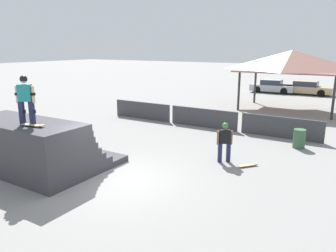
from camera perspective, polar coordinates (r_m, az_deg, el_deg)
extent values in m
plane|color=gray|center=(11.38, -8.89, -9.32)|extent=(160.00, 160.00, 0.00)
cube|color=#38383D|center=(13.49, -20.13, -5.76)|extent=(4.82, 3.80, 0.23)
cube|color=#38383D|center=(13.16, -21.76, -5.31)|extent=(4.82, 2.89, 0.23)
cube|color=#38383D|center=(13.00, -22.43, -4.52)|extent=(4.82, 2.56, 0.23)
cube|color=#38383D|center=(12.87, -22.93, -3.64)|extent=(4.82, 2.33, 0.23)
cube|color=#38383D|center=(12.76, -23.32, -2.72)|extent=(4.82, 2.17, 0.23)
cube|color=#38383D|center=(12.67, -23.63, -1.76)|extent=(4.82, 2.06, 0.23)
cube|color=#38383D|center=(12.60, -23.87, -0.76)|extent=(4.82, 1.98, 0.23)
cube|color=#38383D|center=(12.53, -24.06, 0.25)|extent=(4.82, 1.93, 0.23)
cylinder|color=silver|center=(13.06, -20.68, 1.44)|extent=(4.72, 0.07, 0.07)
cube|color=#1E2347|center=(11.69, -22.59, 2.07)|extent=(0.20, 0.20, 0.79)
cube|color=black|center=(11.71, -22.55, 2.32)|extent=(0.23, 0.20, 0.11)
cube|color=#1E2347|center=(11.84, -24.09, 2.06)|extent=(0.20, 0.20, 0.79)
cube|color=black|center=(11.86, -24.05, 2.31)|extent=(0.23, 0.20, 0.11)
cube|color=teal|center=(11.66, -23.66, 5.30)|extent=(0.48, 0.39, 0.56)
cylinder|color=beige|center=(11.55, -22.46, 5.12)|extent=(0.14, 0.14, 0.56)
cylinder|color=black|center=(11.55, -22.46, 5.17)|extent=(0.21, 0.21, 0.08)
cylinder|color=beige|center=(11.79, -24.79, 5.05)|extent=(0.14, 0.14, 0.56)
cylinder|color=black|center=(11.79, -24.80, 5.10)|extent=(0.21, 0.21, 0.08)
sphere|color=beige|center=(11.62, -23.85, 7.34)|extent=(0.22, 0.22, 0.22)
sphere|color=black|center=(11.61, -23.87, 7.48)|extent=(0.24, 0.24, 0.24)
cylinder|color=blue|center=(11.38, -21.32, 0.00)|extent=(0.06, 0.04, 0.05)
cylinder|color=blue|center=(11.28, -21.77, -0.16)|extent=(0.06, 0.04, 0.05)
cylinder|color=blue|center=(11.71, -23.21, 0.19)|extent=(0.06, 0.04, 0.05)
cylinder|color=blue|center=(11.61, -23.67, 0.04)|extent=(0.06, 0.04, 0.05)
cube|color=tan|center=(11.49, -22.52, 0.18)|extent=(0.84, 0.37, 0.02)
cube|color=tan|center=(11.24, -21.09, 0.13)|extent=(0.14, 0.22, 0.02)
cube|color=#1E2347|center=(12.96, 9.02, -4.62)|extent=(0.20, 0.20, 0.76)
cube|color=#1E2347|center=(13.04, 10.46, -4.57)|extent=(0.20, 0.20, 0.76)
cube|color=black|center=(12.82, 9.86, -1.82)|extent=(0.46, 0.41, 0.54)
cylinder|color=brown|center=(12.77, 8.73, -2.03)|extent=(0.14, 0.14, 0.54)
cylinder|color=brown|center=(12.89, 10.97, -1.97)|extent=(0.14, 0.14, 0.54)
sphere|color=brown|center=(12.71, 9.93, -0.04)|extent=(0.21, 0.21, 0.21)
sphere|color=#337F33|center=(12.71, 9.94, 0.07)|extent=(0.24, 0.24, 0.24)
cylinder|color=red|center=(13.00, 14.39, -6.50)|extent=(0.06, 0.06, 0.05)
cylinder|color=red|center=(12.89, 14.73, -6.70)|extent=(0.06, 0.06, 0.05)
cylinder|color=red|center=(12.75, 12.60, -6.81)|extent=(0.06, 0.06, 0.05)
cylinder|color=red|center=(12.64, 12.94, -7.01)|extent=(0.06, 0.06, 0.05)
cube|color=tan|center=(12.80, 13.68, -6.61)|extent=(0.64, 0.73, 0.02)
cube|color=tan|center=(12.99, 15.00, -6.31)|extent=(0.21, 0.20, 0.02)
cube|color=#3D3D42|center=(20.59, -4.52, 2.73)|extent=(3.98, 0.12, 1.05)
cube|color=#3D3D42|center=(18.45, 6.19, 1.42)|extent=(3.98, 0.12, 1.05)
cube|color=#3D3D42|center=(17.12, 19.08, -0.22)|extent=(3.98, 0.12, 1.05)
cylinder|color=#2D2D33|center=(23.71, 12.23, 5.92)|extent=(0.16, 0.16, 2.69)
cylinder|color=#2D2D33|center=(22.46, 26.89, 4.34)|extent=(0.16, 0.16, 2.69)
cylinder|color=#2D2D33|center=(27.29, 14.93, 6.75)|extent=(0.16, 0.16, 2.69)
cube|color=#9E6B60|center=(24.60, 20.61, 8.91)|extent=(7.10, 4.46, 0.10)
pyramid|color=#9E6B60|center=(24.56, 20.76, 10.64)|extent=(6.95, 4.37, 1.40)
cylinder|color=#385B3D|center=(15.70, 21.88, -2.06)|extent=(0.52, 0.52, 0.85)
cube|color=#A8AAAF|center=(33.94, 17.71, 6.37)|extent=(4.17, 1.86, 0.62)
cube|color=#283342|center=(33.90, 17.59, 7.29)|extent=(1.95, 1.51, 0.46)
cube|color=#A8AAAF|center=(33.88, 17.62, 7.67)|extent=(1.87, 1.47, 0.04)
cylinder|color=black|center=(34.49, 20.01, 6.02)|extent=(0.65, 0.22, 0.64)
cylinder|color=black|center=(32.97, 19.53, 5.74)|extent=(0.65, 0.22, 0.64)
cylinder|color=black|center=(34.99, 15.95, 6.42)|extent=(0.65, 0.22, 0.64)
cylinder|color=black|center=(33.49, 15.30, 6.16)|extent=(0.65, 0.22, 0.64)
cube|color=tan|center=(33.73, 23.00, 5.89)|extent=(4.53, 1.78, 0.62)
cube|color=#283342|center=(33.69, 22.89, 6.82)|extent=(2.11, 1.48, 0.46)
cube|color=tan|center=(33.66, 22.92, 7.20)|extent=(2.01, 1.44, 0.04)
cylinder|color=black|center=(34.32, 25.47, 5.49)|extent=(0.64, 0.21, 0.64)
cylinder|color=black|center=(32.78, 25.11, 5.20)|extent=(0.64, 0.21, 0.64)
cylinder|color=black|center=(34.76, 20.96, 6.00)|extent=(0.64, 0.21, 0.64)
cylinder|color=black|center=(33.23, 20.40, 5.73)|extent=(0.64, 0.21, 0.64)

